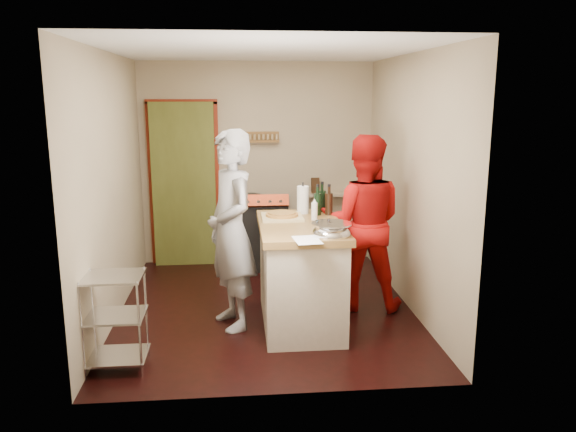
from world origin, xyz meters
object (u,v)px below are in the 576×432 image
object	(u,v)px
island	(301,272)
person_red	(362,223)
stove	(263,233)
wire_shelving	(115,317)
person_stripe	(231,231)

from	to	relation	value
island	person_red	size ratio (longest dim) A/B	0.80
stove	person_red	size ratio (longest dim) A/B	0.56
stove	person_red	bearing A→B (deg)	-56.90
stove	island	xyz separation A→B (m)	(0.27, -1.85, 0.07)
wire_shelving	island	size ratio (longest dim) A/B	0.56
stove	person_stripe	distance (m)	1.95
island	person_stripe	bearing A→B (deg)	179.29
stove	person_stripe	bearing A→B (deg)	-101.88
person_stripe	stove	bearing A→B (deg)	146.71
wire_shelving	person_stripe	world-z (taller)	person_stripe
person_red	person_stripe	bearing A→B (deg)	28.07
stove	wire_shelving	size ratio (longest dim) A/B	1.26
island	person_red	xyz separation A→B (m)	(0.68, 0.39, 0.38)
wire_shelving	person_stripe	xyz separation A→B (m)	(0.94, 0.78, 0.50)
stove	person_red	world-z (taller)	person_red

